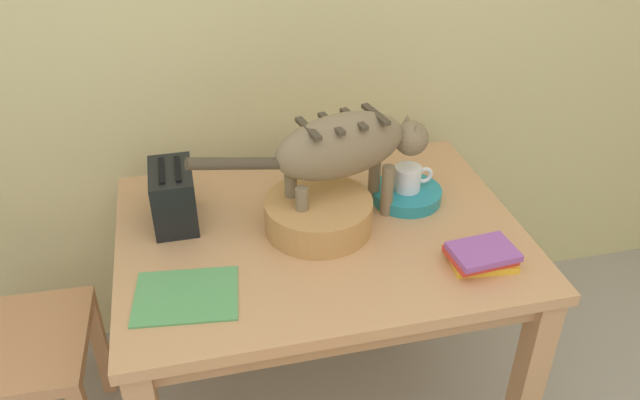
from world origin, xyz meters
TOP-DOWN VIEW (x-y plane):
  - dining_table at (-0.01, 1.37)m, footprint 1.14×0.85m
  - cat at (0.07, 1.41)m, footprint 0.70×0.22m
  - saucer_bowl at (0.28, 1.46)m, footprint 0.21×0.21m
  - coffee_mug at (0.28, 1.46)m, footprint 0.12×0.08m
  - magazine at (-0.40, 1.16)m, footprint 0.28×0.23m
  - book_stack at (0.37, 1.11)m, footprint 0.18×0.15m
  - wicker_basket at (-0.01, 1.37)m, footprint 0.31×0.31m
  - toaster at (-0.41, 1.50)m, footprint 0.12×0.20m

SIDE VIEW (x-z plane):
  - dining_table at x=-0.01m, z-range 0.28..1.03m
  - magazine at x=-0.40m, z-range 0.75..0.76m
  - saucer_bowl at x=0.28m, z-range 0.75..0.79m
  - book_stack at x=0.37m, z-range 0.75..0.81m
  - wicker_basket at x=-0.01m, z-range 0.75..0.84m
  - coffee_mug at x=0.28m, z-range 0.79..0.86m
  - toaster at x=-0.41m, z-range 0.75..0.92m
  - cat at x=0.07m, z-range 0.81..1.14m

